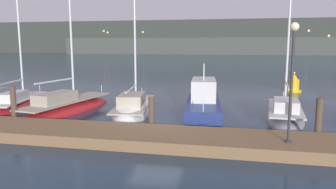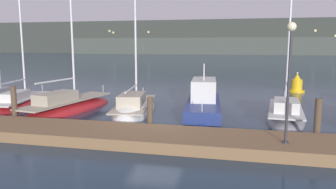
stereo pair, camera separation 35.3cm
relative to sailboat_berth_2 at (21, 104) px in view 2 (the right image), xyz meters
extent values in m
plane|color=#1E3347|center=(10.11, -3.46, -0.13)|extent=(400.00, 400.00, 0.00)
cube|color=brown|center=(10.11, -5.95, 0.10)|extent=(38.45, 2.80, 0.45)
cylinder|color=#4C3D2D|center=(2.86, -4.30, 0.84)|extent=(0.28, 0.28, 1.94)
cylinder|color=#4C3D2D|center=(10.11, -4.30, 0.69)|extent=(0.28, 0.28, 1.64)
cylinder|color=#4C3D2D|center=(17.35, -4.30, 0.79)|extent=(0.28, 0.28, 1.85)
ellipsoid|color=red|center=(-0.01, 0.07, -0.13)|extent=(3.10, 7.50, 1.11)
cube|color=silver|center=(-0.01, 0.07, 0.38)|extent=(2.60, 6.30, 0.08)
cube|color=silver|center=(0.16, -0.79, 0.68)|extent=(1.46, 2.49, 0.53)
cylinder|color=silver|center=(-0.13, 0.64, 4.78)|extent=(0.12, 0.12, 8.81)
cylinder|color=silver|center=(0.21, -1.06, 1.59)|extent=(0.76, 3.42, 0.09)
cylinder|color=silver|center=(-0.67, 3.36, 0.63)|extent=(0.04, 0.04, 0.50)
ellipsoid|color=red|center=(3.99, -0.98, -0.13)|extent=(3.21, 8.56, 1.19)
cube|color=#A39984|center=(3.99, -0.98, 0.56)|extent=(2.70, 7.19, 0.08)
cube|color=#A39984|center=(3.83, -1.98, 0.90)|extent=(1.56, 2.82, 0.60)
cylinder|color=silver|center=(4.09, -0.32, 5.01)|extent=(0.12, 0.12, 8.90)
cylinder|color=silver|center=(3.84, -1.91, 1.86)|extent=(0.59, 3.19, 0.09)
cylinder|color=silver|center=(4.59, 2.81, 0.81)|extent=(0.04, 0.04, 0.50)
ellipsoid|color=white|center=(7.86, 0.14, -0.13)|extent=(3.44, 8.05, 1.64)
cube|color=#A39984|center=(7.86, 0.14, 0.34)|extent=(2.89, 6.76, 0.08)
cube|color=#A39984|center=(8.01, -0.78, 0.72)|extent=(1.72, 2.68, 0.70)
cylinder|color=silver|center=(7.76, 0.75, 4.54)|extent=(0.12, 0.12, 8.41)
cylinder|color=silver|center=(8.04, -0.96, 1.41)|extent=(0.64, 3.45, 0.09)
cylinder|color=silver|center=(7.29, 3.68, 0.59)|extent=(0.04, 0.04, 0.50)
ellipsoid|color=navy|center=(12.11, -0.24, -0.13)|extent=(2.69, 7.30, 1.36)
cube|color=navy|center=(12.11, -0.24, 0.29)|extent=(2.46, 6.58, 0.83)
cube|color=silver|center=(12.04, 0.48, 1.30)|extent=(1.66, 3.26, 1.19)
cube|color=black|center=(11.91, 1.90, 1.48)|extent=(1.22, 0.36, 0.53)
cylinder|color=silver|center=(12.10, -0.09, 2.37)|extent=(0.07, 0.07, 0.95)
cylinder|color=silver|center=(12.40, -3.22, 1.00)|extent=(0.04, 0.04, 0.60)
ellipsoid|color=gray|center=(16.59, -0.11, -0.13)|extent=(2.64, 6.90, 1.13)
cube|color=silver|center=(16.59, -0.11, 0.46)|extent=(2.22, 5.80, 0.08)
cube|color=silver|center=(16.52, -0.91, 0.78)|extent=(1.40, 2.26, 0.56)
cylinder|color=silver|center=(16.64, 0.43, 4.71)|extent=(0.12, 0.12, 8.50)
cylinder|color=silver|center=(16.49, -1.17, 1.84)|extent=(0.39, 3.21, 0.09)
cylinder|color=silver|center=(16.88, 2.98, 0.71)|extent=(0.04, 0.04, 0.50)
cylinder|color=gold|center=(18.77, 10.84, -0.05)|extent=(1.35, 1.35, 0.16)
cylinder|color=gold|center=(18.77, 10.84, 0.49)|extent=(0.90, 0.90, 0.92)
cone|color=gold|center=(18.77, 10.84, 1.20)|extent=(0.63, 0.63, 0.50)
sphere|color=#F9EAB7|center=(18.77, 10.84, 1.50)|extent=(0.16, 0.16, 0.16)
cylinder|color=#2D2D33|center=(15.87, -6.28, 0.35)|extent=(0.24, 0.24, 0.06)
cylinder|color=#2D2D33|center=(15.87, -6.28, 2.39)|extent=(0.10, 0.10, 4.01)
sphere|color=#F9EAB7|center=(15.87, -6.28, 4.53)|extent=(0.32, 0.32, 0.32)
cube|color=#333833|center=(10.11, 126.58, 6.97)|extent=(240.00, 16.00, 14.20)
cube|color=#3F463F|center=(13.53, 116.58, 3.20)|extent=(144.00, 10.00, 6.65)
cube|color=#F4DB8C|center=(-43.75, 118.53, 9.72)|extent=(0.80, 0.10, 0.80)
cube|color=#F4DB8C|center=(-42.71, 118.53, 1.12)|extent=(0.80, 0.10, 0.80)
cube|color=#F4DB8C|center=(-25.89, 118.53, 9.10)|extent=(0.80, 0.10, 0.80)
cube|color=#F4DB8C|center=(48.12, 118.53, 7.13)|extent=(0.80, 0.10, 0.80)
cube|color=#F4DB8C|center=(-24.82, 118.53, 0.91)|extent=(0.80, 0.10, 0.80)
cube|color=#F4DB8C|center=(-41.98, 118.53, 9.02)|extent=(0.80, 0.10, 0.80)
cube|color=#F4DB8C|center=(-37.10, 118.53, 6.25)|extent=(0.80, 0.10, 0.80)
cube|color=#F4DB8C|center=(40.80, 118.53, 9.13)|extent=(0.80, 0.10, 0.80)
cube|color=#F4DB8C|center=(33.81, 118.53, 3.60)|extent=(0.80, 0.10, 0.80)
cube|color=#F4DB8C|center=(-16.67, 118.53, 1.49)|extent=(0.80, 0.10, 0.80)
camera|label=1|loc=(13.92, -18.69, 3.92)|focal=35.00mm
camera|label=2|loc=(14.26, -18.61, 3.92)|focal=35.00mm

